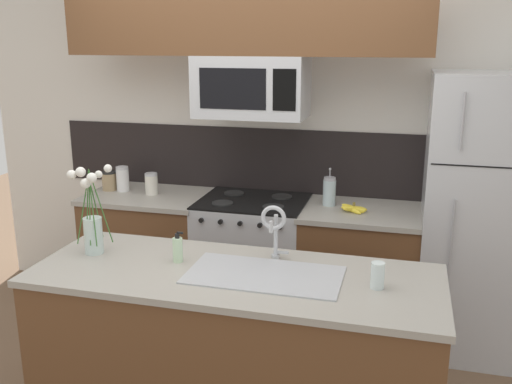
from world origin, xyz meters
TOP-DOWN VIEW (x-y plane):
  - rear_partition at (0.30, 1.28)m, footprint 5.20×0.10m
  - splash_band at (0.00, 1.22)m, footprint 3.29×0.01m
  - back_counter_left at (-0.82, 0.90)m, footprint 0.90×0.65m
  - back_counter_right at (0.77, 0.90)m, footprint 0.81×0.65m
  - stove_range at (0.00, 0.90)m, footprint 0.76×0.64m
  - microwave at (0.00, 0.88)m, footprint 0.74×0.40m
  - upper_cabinet_band at (-0.04, 0.85)m, footprint 2.41×0.34m
  - refrigerator at (1.59, 0.92)m, footprint 0.85×0.74m
  - storage_jar_tall at (-1.15, 0.93)m, footprint 0.11×0.11m
  - storage_jar_medium at (-1.04, 0.94)m, footprint 0.10×0.10m
  - storage_jar_short at (-0.79, 0.90)m, footprint 0.10×0.10m
  - banana_bunch at (0.72, 0.84)m, footprint 0.19×0.16m
  - french_press at (0.54, 0.96)m, footprint 0.09×0.09m
  - island_counter at (0.25, -0.35)m, footprint 2.05×0.77m
  - kitchen_sink at (0.40, -0.35)m, footprint 0.76×0.41m
  - sink_faucet at (0.40, -0.15)m, footprint 0.14×0.14m
  - dish_soap_bottle at (-0.08, -0.29)m, footprint 0.06×0.05m
  - drinking_glass at (0.95, -0.35)m, footprint 0.06×0.06m
  - flower_vase at (-0.56, -0.30)m, footprint 0.22×0.19m

SIDE VIEW (x-z plane):
  - island_counter at x=0.25m, z-range 0.00..0.91m
  - back_counter_left at x=-0.82m, z-range 0.00..0.91m
  - back_counter_right at x=0.77m, z-range 0.00..0.91m
  - stove_range at x=0.00m, z-range 0.00..0.93m
  - kitchen_sink at x=0.40m, z-range 0.76..0.92m
  - refrigerator at x=1.59m, z-range 0.00..1.84m
  - banana_bunch at x=0.72m, z-range 0.89..0.97m
  - drinking_glass at x=0.95m, z-range 0.91..1.04m
  - dish_soap_bottle at x=-0.08m, z-range 0.90..1.06m
  - storage_jar_tall at x=-1.15m, z-range 0.91..1.06m
  - storage_jar_short at x=-0.79m, z-range 0.91..1.07m
  - storage_jar_medium at x=-1.04m, z-range 0.91..1.10m
  - french_press at x=0.54m, z-range 0.88..1.14m
  - flower_vase at x=-0.56m, z-range 0.83..1.32m
  - sink_faucet at x=0.40m, z-range 0.95..1.26m
  - splash_band at x=0.00m, z-range 0.91..1.39m
  - rear_partition at x=0.30m, z-range 0.00..2.60m
  - microwave at x=0.00m, z-range 1.52..1.93m
  - upper_cabinet_band at x=-0.04m, z-range 1.93..2.53m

